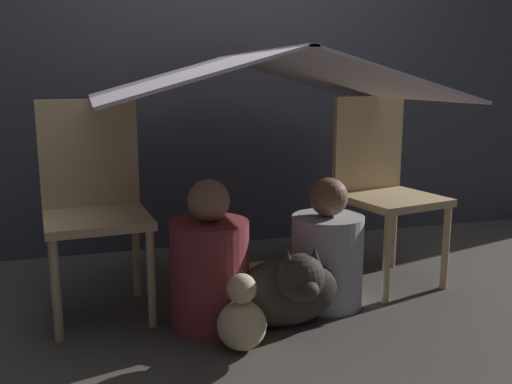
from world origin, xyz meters
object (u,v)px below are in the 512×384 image
at_px(chair_left, 94,199).
at_px(person_front, 210,267).
at_px(person_second, 327,254).
at_px(chair_right, 382,182).
at_px(dog, 289,289).

xyz_separation_m(chair_left, person_front, (0.45, -0.32, -0.26)).
xyz_separation_m(chair_left, person_second, (1.01, -0.24, -0.27)).
height_order(chair_right, dog, chair_right).
height_order(chair_right, person_front, chair_right).
relative_size(person_second, dog, 1.27).
bearing_deg(person_front, person_second, 7.33).
bearing_deg(chair_left, chair_right, -4.61).
xyz_separation_m(chair_left, dog, (0.75, -0.45, -0.34)).
height_order(chair_right, person_second, chair_right).
xyz_separation_m(chair_right, dog, (-0.67, -0.45, -0.34)).
bearing_deg(person_front, chair_left, 144.85).
distance_m(person_front, dog, 0.34).
bearing_deg(chair_right, person_second, -160.78).
bearing_deg(person_front, dog, -24.56).
bearing_deg(person_second, chair_right, 30.94).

